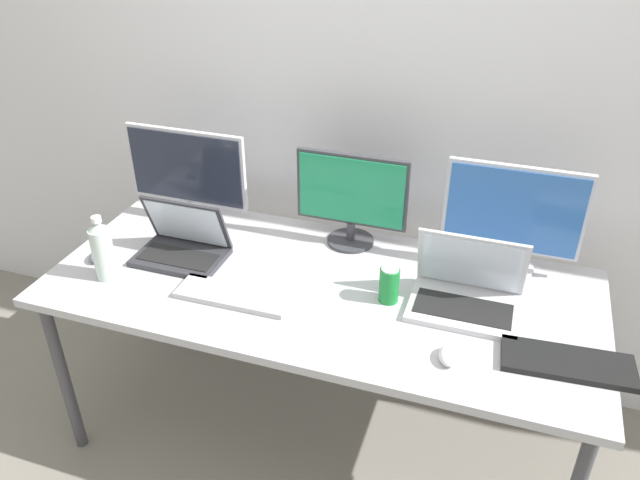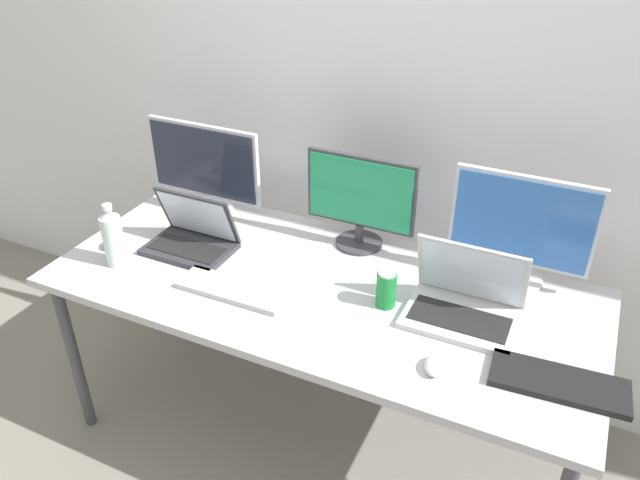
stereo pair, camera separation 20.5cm
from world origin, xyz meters
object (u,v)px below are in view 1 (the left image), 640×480
keyboard_main (234,296)px  mouse_by_laptop (449,355)px  work_desk (320,297)px  keyboard_aux (568,363)px  monitor_center (352,197)px  monitor_right (513,217)px  laptop_secondary (466,291)px  mouse_by_keyboard (100,255)px  soda_can_near_keyboard (389,285)px  monitor_left (187,173)px  water_bottle (103,250)px  laptop_silver (183,244)px

keyboard_main → mouse_by_laptop: 0.73m
work_desk → keyboard_aux: 0.82m
keyboard_aux → monitor_center: bearing=145.7°
monitor_center → monitor_right: bearing=0.4°
laptop_secondary → monitor_center: bearing=150.7°
keyboard_main → mouse_by_keyboard: mouse_by_keyboard is taller
mouse_by_laptop → soda_can_near_keyboard: 0.33m
monitor_center → laptop_secondary: size_ratio=1.20×
monitor_center → soda_can_near_keyboard: 0.41m
monitor_left → monitor_right: 1.24m
keyboard_main → water_bottle: size_ratio=1.61×
water_bottle → soda_can_near_keyboard: bearing=10.6°
work_desk → monitor_right: size_ratio=4.03×
keyboard_aux → soda_can_near_keyboard: size_ratio=2.96×
work_desk → monitor_right: bearing=27.6°
monitor_right → laptop_secondary: size_ratio=1.34×
monitor_center → soda_can_near_keyboard: monitor_center is taller
mouse_by_laptop → soda_can_near_keyboard: (-0.23, 0.23, 0.05)m
monitor_left → mouse_by_laptop: size_ratio=5.35×
monitor_center → mouse_by_laptop: size_ratio=4.51×
keyboard_main → soda_can_near_keyboard: soda_can_near_keyboard is taller
monitor_right → mouse_by_keyboard: (-1.41, -0.41, -0.19)m
mouse_by_laptop → soda_can_near_keyboard: soda_can_near_keyboard is taller
laptop_secondary → soda_can_near_keyboard: bearing=-167.7°
keyboard_aux → mouse_by_keyboard: bearing=174.2°
laptop_secondary → keyboard_aux: laptop_secondary is taller
work_desk → laptop_secondary: (0.49, 0.04, 0.11)m
mouse_by_keyboard → soda_can_near_keyboard: (1.06, 0.09, 0.04)m
work_desk → laptop_secondary: size_ratio=5.40×
monitor_right → keyboard_main: bearing=-150.6°
laptop_secondary → mouse_by_laptop: bearing=-92.1°
keyboard_main → water_bottle: bearing=-177.4°
mouse_by_keyboard → monitor_center: bearing=20.8°
monitor_right → laptop_silver: size_ratio=1.47×
monitor_right → water_bottle: size_ratio=1.95×
keyboard_main → mouse_by_keyboard: size_ratio=4.05×
laptop_silver → keyboard_main: size_ratio=0.82×
laptop_secondary → work_desk: bearing=-175.1°
laptop_silver → mouse_by_laptop: bearing=-14.1°
mouse_by_keyboard → keyboard_aux: bearing=-7.0°
mouse_by_keyboard → soda_can_near_keyboard: bearing=-0.3°
monitor_left → keyboard_aux: (1.45, -0.44, -0.19)m
mouse_by_laptop → soda_can_near_keyboard: bearing=126.3°
mouse_by_keyboard → water_bottle: water_bottle is taller
soda_can_near_keyboard → keyboard_aux: bearing=-14.3°
soda_can_near_keyboard → mouse_by_laptop: bearing=-44.5°
keyboard_main → mouse_by_keyboard: (-0.57, 0.06, 0.01)m
mouse_by_laptop → work_desk: bearing=144.0°
monitor_center → mouse_by_keyboard: size_ratio=4.38×
monitor_right → laptop_secondary: 0.32m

